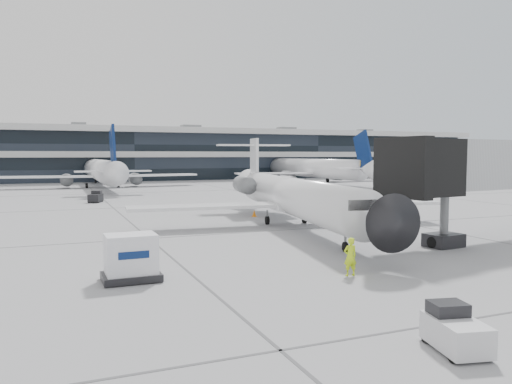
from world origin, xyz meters
name	(u,v)px	position (x,y,z in m)	size (l,w,h in m)	color
ground	(288,230)	(0.00, 0.00, 0.00)	(220.00, 220.00, 0.00)	gray
terminal	(127,157)	(0.00, 82.00, 5.00)	(170.00, 22.00, 10.00)	black
bg_jet_center	(102,187)	(-8.00, 55.00, 0.00)	(32.00, 40.00, 9.60)	white
bg_jet_right	(311,182)	(32.00, 55.00, 0.00)	(32.00, 40.00, 9.60)	white
regional_jet	(290,195)	(1.03, 1.75, 2.40)	(24.38, 30.41, 7.04)	white
ramp_worker	(350,257)	(-3.47, -13.43, 0.87)	(0.63, 0.42, 1.74)	#D5FF1A
baggage_tug	(455,330)	(-5.51, -21.82, 0.56)	(1.57, 2.17, 1.25)	silver
cargo_uld	(131,258)	(-12.69, -10.60, 1.00)	(2.45, 1.82, 1.99)	black
traffic_cone	(254,213)	(0.62, 8.04, 0.28)	(0.49, 0.49, 0.60)	orange
far_tug	(96,197)	(-11.14, 27.19, 0.59)	(1.91, 2.39, 1.33)	black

